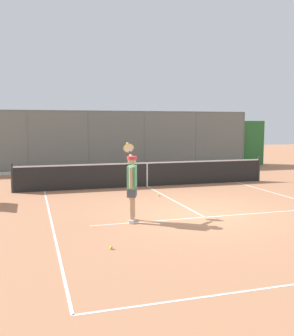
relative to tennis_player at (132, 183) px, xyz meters
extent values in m
plane|color=#B27551|center=(-1.97, -0.25, -0.99)|extent=(60.00, 60.00, 0.00)
cube|color=white|center=(-1.97, 0.15, -0.98)|extent=(6.17, 0.05, 0.01)
cube|color=white|center=(1.98, -0.34, -0.98)|extent=(0.05, 9.76, 0.01)
cube|color=white|center=(-1.97, -2.54, -0.98)|extent=(0.05, 5.37, 0.01)
cylinder|color=slate|center=(-9.49, -10.67, 0.59)|extent=(0.07, 0.07, 3.15)
cylinder|color=slate|center=(-6.48, -10.67, 0.59)|extent=(0.07, 0.07, 3.15)
cylinder|color=slate|center=(-3.47, -10.67, 0.59)|extent=(0.07, 0.07, 3.15)
cylinder|color=slate|center=(-0.47, -10.67, 0.59)|extent=(0.07, 0.07, 3.15)
cylinder|color=slate|center=(2.54, -10.67, 0.59)|extent=(0.07, 0.07, 3.15)
cylinder|color=slate|center=(-1.97, -10.67, 2.12)|extent=(15.03, 0.05, 0.05)
cube|color=slate|center=(-1.97, -10.67, 0.59)|extent=(15.03, 0.02, 3.15)
cube|color=#2D6B33|center=(-1.97, -11.32, 0.33)|extent=(18.03, 0.90, 2.64)
cube|color=silver|center=(-1.97, -10.49, -0.91)|extent=(16.03, 0.18, 0.15)
cylinder|color=#2D2D2D|center=(-7.04, -5.22, -0.45)|extent=(0.09, 0.09, 1.07)
cylinder|color=#2D2D2D|center=(3.10, -5.22, -0.45)|extent=(0.09, 0.09, 1.07)
cube|color=black|center=(-1.97, -5.22, -0.53)|extent=(10.06, 0.02, 0.91)
cube|color=white|center=(-1.97, -5.22, -0.05)|extent=(10.06, 0.04, 0.05)
cube|color=white|center=(-1.97, -5.22, -0.53)|extent=(0.05, 0.04, 0.91)
cube|color=silver|center=(0.05, 0.14, -0.94)|extent=(0.19, 0.28, 0.09)
cylinder|color=tan|center=(0.05, 0.14, -0.51)|extent=(0.13, 0.13, 0.78)
cube|color=silver|center=(-0.04, -0.10, -0.94)|extent=(0.19, 0.28, 0.09)
cylinder|color=tan|center=(-0.04, -0.10, -0.51)|extent=(0.13, 0.13, 0.78)
cube|color=#474C56|center=(0.00, 0.02, -0.20)|extent=(0.35, 0.46, 0.26)
cube|color=#4C9E6B|center=(0.00, 0.02, 0.16)|extent=(0.36, 0.52, 0.56)
cylinder|color=tan|center=(0.11, 0.30, 0.18)|extent=(0.08, 0.08, 0.52)
cylinder|color=tan|center=(-0.11, -0.42, 0.55)|extent=(0.10, 0.38, 0.29)
sphere|color=tan|center=(0.00, 0.02, 0.59)|extent=(0.21, 0.21, 0.21)
cylinder|color=red|center=(0.00, 0.02, 0.65)|extent=(0.32, 0.32, 0.08)
cube|color=red|center=(-0.04, -0.09, 0.61)|extent=(0.24, 0.24, 0.02)
cylinder|color=black|center=(-0.12, -0.66, 0.71)|extent=(0.04, 0.17, 0.13)
torus|color=gold|center=(-0.13, -0.85, 0.83)|extent=(0.30, 0.20, 0.26)
cylinder|color=silver|center=(-0.13, -0.85, 0.83)|extent=(0.26, 0.15, 0.21)
sphere|color=#D6E042|center=(-0.14, -1.03, 0.95)|extent=(0.07, 0.07, 0.07)
sphere|color=#C1D138|center=(0.96, 2.03, -0.95)|extent=(0.07, 0.07, 0.07)
sphere|color=#CCDB33|center=(-1.76, -3.11, -0.95)|extent=(0.07, 0.07, 0.07)
camera|label=1|loc=(2.44, 9.45, 1.51)|focal=41.70mm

